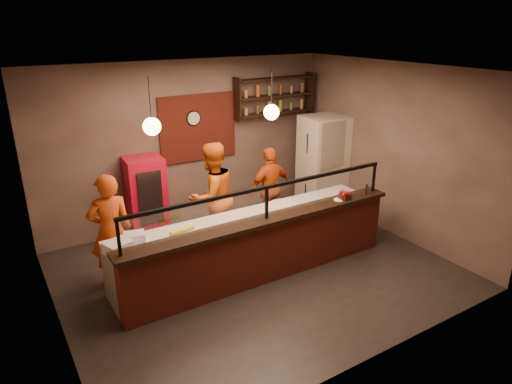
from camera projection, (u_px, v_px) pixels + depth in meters
floor at (256, 271)px, 7.51m from camera, size 6.00×6.00×0.00m
ceiling at (256, 71)px, 6.38m from camera, size 6.00×6.00×0.00m
wall_back at (189, 144)px, 8.93m from camera, size 6.00×0.00×6.00m
wall_left at (44, 222)px, 5.47m from camera, size 0.00×5.00×5.00m
wall_right at (394, 151)px, 8.42m from camera, size 0.00×5.00×5.00m
wall_front at (377, 243)px, 4.96m from camera, size 6.00×0.00×6.00m
brick_patch at (198, 128)px, 8.90m from camera, size 1.60×0.04×1.30m
service_counter at (266, 251)px, 7.10m from camera, size 4.60×0.25×1.00m
counter_ledge at (266, 220)px, 6.91m from camera, size 4.70×0.37×0.06m
worktop_cabinet at (250, 243)px, 7.52m from camera, size 4.60×0.75×0.85m
worktop at (250, 218)px, 7.36m from camera, size 4.60×0.75×0.05m
sneeze_guard at (267, 199)px, 6.79m from camera, size 4.50×0.05×0.52m
wall_shelving at (275, 96)px, 9.44m from camera, size 1.84×0.28×0.85m
wall_clock at (193, 118)px, 8.77m from camera, size 0.30×0.04×0.30m
pendant_left at (152, 126)px, 6.03m from camera, size 0.24×0.24×0.77m
pendant_right at (271, 112)px, 6.97m from camera, size 0.24×0.24×0.77m
cook_left at (111, 231)px, 6.87m from camera, size 0.69×0.49×1.79m
cook_mid at (212, 197)px, 7.99m from camera, size 1.07×0.90×1.94m
cook_right at (270, 188)px, 8.82m from camera, size 0.98×0.46×1.63m
fridge at (322, 164)px, 9.65m from camera, size 0.90×0.85×2.03m
red_cooler at (146, 198)px, 8.43m from camera, size 0.71×0.66×1.56m
pizza_dough at (284, 205)px, 7.81m from camera, size 0.61×0.61×0.01m
prep_tub_a at (118, 247)px, 6.19m from camera, size 0.40×0.35×0.17m
prep_tub_b at (135, 238)px, 6.48m from camera, size 0.34×0.30×0.15m
prep_tub_c at (118, 248)px, 6.17m from camera, size 0.39×0.35×0.16m
rolling_pin at (182, 230)px, 6.80m from camera, size 0.40×0.11×0.07m
condiment_caddy at (345, 197)px, 7.60m from camera, size 0.19×0.16×0.10m
pepper_mill at (366, 189)px, 7.82m from camera, size 0.04×0.04×0.18m
small_plate at (339, 200)px, 7.59m from camera, size 0.18×0.18×0.01m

